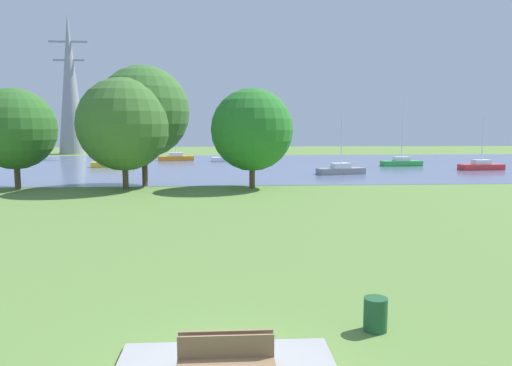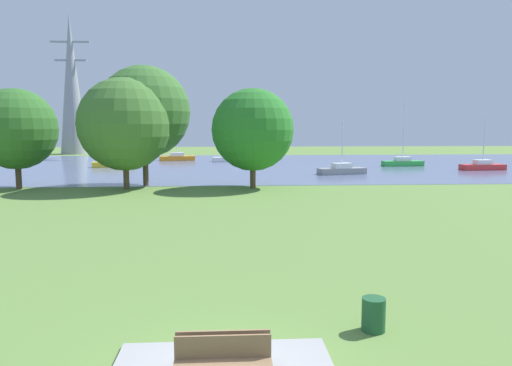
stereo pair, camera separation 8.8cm
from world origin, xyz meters
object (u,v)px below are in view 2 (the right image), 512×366
object	(u,v)px
sailboat_red	(483,166)
bench_facing_water	(223,353)
sailboat_green	(403,162)
sailboat_gray	(342,170)
sailboat_white	(231,158)
bench_facing_inland	(223,366)
tree_west_near	(144,112)
sailboat_orange	(177,157)
litter_bin	(374,314)
tree_east_far	(16,129)
sailboat_yellow	(114,163)
tree_mid_shore	(253,130)
tree_east_near	(125,124)
electricity_pylon	(72,84)

from	to	relation	value
sailboat_red	bench_facing_water	bearing A→B (deg)	-123.43
sailboat_green	sailboat_gray	xyz separation A→B (m)	(-9.54, -9.19, -0.03)
bench_facing_water	sailboat_white	size ratio (longest dim) A/B	0.34
bench_facing_inland	tree_west_near	world-z (taller)	tree_west_near
bench_facing_water	sailboat_red	distance (m)	50.60
bench_facing_inland	sailboat_green	world-z (taller)	sailboat_green
bench_facing_water	sailboat_orange	distance (m)	59.00
sailboat_white	litter_bin	bearing A→B (deg)	-86.83
litter_bin	tree_east_far	size ratio (longest dim) A/B	0.10
sailboat_yellow	sailboat_gray	size ratio (longest dim) A/B	0.98
sailboat_yellow	tree_west_near	size ratio (longest dim) A/B	0.60
tree_west_near	tree_mid_shore	world-z (taller)	tree_west_near
bench_facing_water	sailboat_orange	world-z (taller)	sailboat_orange
sailboat_red	sailboat_orange	xyz separation A→B (m)	(-34.73, 16.38, 0.01)
litter_bin	sailboat_yellow	world-z (taller)	sailboat_yellow
tree_west_near	tree_mid_shore	size ratio (longest dim) A/B	1.24
sailboat_white	tree_mid_shore	size ratio (longest dim) A/B	0.69
sailboat_green	sailboat_gray	distance (m)	13.24
litter_bin	tree_east_near	bearing A→B (deg)	112.86
sailboat_green	electricity_pylon	bearing A→B (deg)	149.40
bench_facing_inland	tree_mid_shore	distance (m)	29.36
bench_facing_water	tree_mid_shore	size ratio (longest dim) A/B	0.23
sailboat_orange	tree_mid_shore	world-z (taller)	tree_mid_shore
tree_east_far	electricity_pylon	size ratio (longest dim) A/B	0.33
sailboat_red	tree_east_far	xyz separation A→B (m)	(-43.81, -13.15, 4.11)
sailboat_red	tree_mid_shore	xyz separation A→B (m)	(-25.81, -13.75, 4.06)
sailboat_orange	tree_east_near	xyz separation A→B (m)	(-0.77, -30.23, 4.48)
litter_bin	tree_mid_shore	world-z (taller)	tree_mid_shore
sailboat_orange	tree_east_far	xyz separation A→B (m)	(-9.07, -29.53, 4.11)
sailboat_white	electricity_pylon	distance (m)	34.73
bench_facing_water	tree_west_near	size ratio (longest dim) A/B	0.19
tree_mid_shore	electricity_pylon	distance (m)	55.24
sailboat_green	electricity_pylon	distance (m)	55.69
sailboat_red	sailboat_green	xyz separation A→B (m)	(-6.88, 5.53, 0.03)
litter_bin	sailboat_yellow	bearing A→B (deg)	109.76
litter_bin	sailboat_red	xyz separation A→B (m)	(24.33, 40.34, 0.05)
sailboat_yellow	sailboat_gray	xyz separation A→B (m)	(24.62, -9.80, 0.00)
sailboat_red	litter_bin	bearing A→B (deg)	-121.10
bench_facing_inland	sailboat_gray	bearing A→B (deg)	73.67
litter_bin	sailboat_green	size ratio (longest dim) A/B	0.10
litter_bin	sailboat_orange	distance (m)	57.66
sailboat_white	tree_east_near	size ratio (longest dim) A/B	0.63
electricity_pylon	tree_east_near	bearing A→B (deg)	-68.75
sailboat_red	sailboat_yellow	xyz separation A→B (m)	(-41.03, 6.14, 0.00)
sailboat_gray	sailboat_orange	xyz separation A→B (m)	(-18.32, 20.03, 0.00)
bench_facing_water	litter_bin	world-z (taller)	bench_facing_water
bench_facing_water	sailboat_red	xyz separation A→B (m)	(27.87, 42.23, -0.02)
litter_bin	tree_east_near	xyz separation A→B (m)	(-11.17, 26.49, 4.53)
sailboat_red	tree_east_far	bearing A→B (deg)	-163.29
bench_facing_water	tree_mid_shore	xyz separation A→B (m)	(2.06, 28.47, 4.04)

